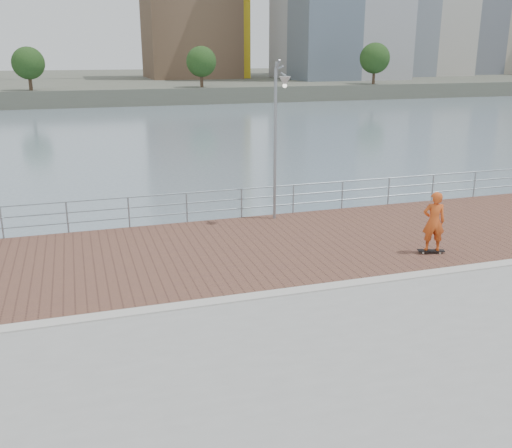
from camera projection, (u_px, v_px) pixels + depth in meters
name	position (u px, v px, depth m)	size (l,w,h in m)	color
water	(279.00, 363.00, 15.16)	(400.00, 400.00, 0.00)	slate
brick_lane	(241.00, 249.00, 17.86)	(40.00, 6.80, 0.02)	brown
curb	(280.00, 293.00, 14.57)	(40.00, 0.40, 0.06)	#B7B5AD
far_shore	(92.00, 82.00, 126.46)	(320.00, 95.00, 2.50)	#4C5142
guardrail	(214.00, 202.00, 20.76)	(39.06, 0.06, 1.13)	#8C9EA8
street_lamp	(279.00, 115.00, 19.64)	(0.40, 1.15, 5.43)	gray
skateboard	(431.00, 251.00, 17.48)	(0.83, 0.46, 0.09)	black
skateboarder	(434.00, 221.00, 17.20)	(0.68, 0.44, 1.85)	#D14F1B
shoreline_trees	(156.00, 61.00, 85.78)	(144.93, 5.11, 6.82)	#473323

